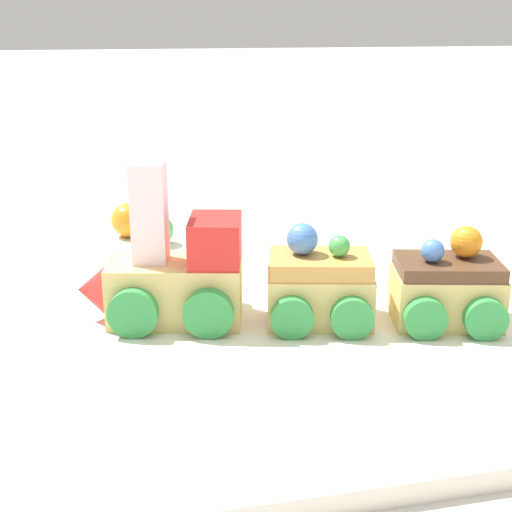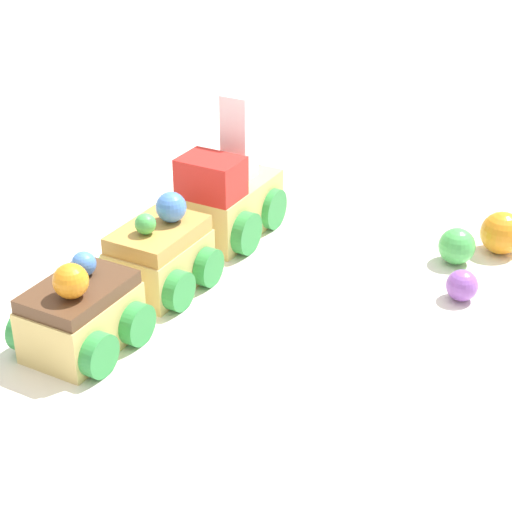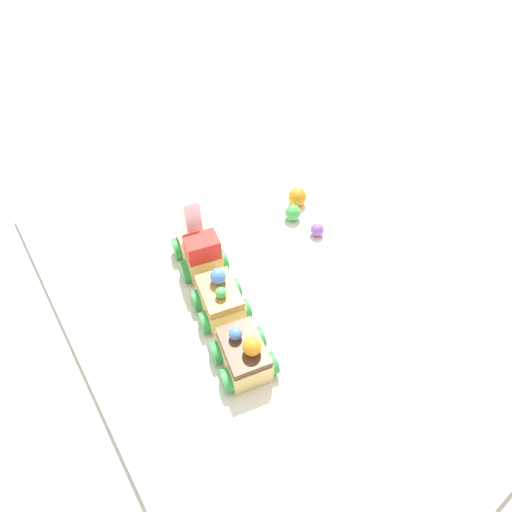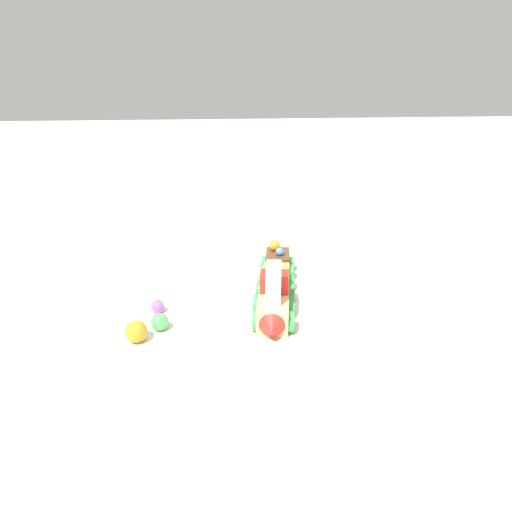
# 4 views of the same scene
# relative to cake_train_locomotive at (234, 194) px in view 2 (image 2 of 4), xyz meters

# --- Properties ---
(ground_plane) EXTENTS (10.00, 10.00, 0.00)m
(ground_plane) POSITION_rel_cake_train_locomotive_xyz_m (-0.09, -0.03, -0.04)
(ground_plane) COLOR beige
(display_board) EXTENTS (0.71, 0.46, 0.01)m
(display_board) POSITION_rel_cake_train_locomotive_xyz_m (-0.09, -0.03, -0.04)
(display_board) COLOR white
(display_board) RESTS_ON ground_plane
(cake_train_locomotive) EXTENTS (0.12, 0.08, 0.11)m
(cake_train_locomotive) POSITION_rel_cake_train_locomotive_xyz_m (0.00, 0.00, 0.00)
(cake_train_locomotive) COLOR #E5C675
(cake_train_locomotive) RESTS_ON display_board
(cake_car_caramel) EXTENTS (0.08, 0.08, 0.07)m
(cake_car_caramel) POSITION_rel_cake_train_locomotive_xyz_m (-0.10, 0.02, -0.01)
(cake_car_caramel) COLOR #E5C675
(cake_car_caramel) RESTS_ON display_board
(cake_car_chocolate) EXTENTS (0.08, 0.08, 0.06)m
(cake_car_chocolate) POSITION_rel_cake_train_locomotive_xyz_m (-0.18, 0.04, -0.01)
(cake_car_chocolate) COLOR #E5C675
(cake_car_chocolate) RESTS_ON display_board
(gumball_purple) EXTENTS (0.02, 0.02, 0.02)m
(gumball_purple) POSITION_rel_cake_train_locomotive_xyz_m (-0.06, -0.18, -0.02)
(gumball_purple) COLOR #9956C6
(gumball_purple) RESTS_ON display_board
(gumball_green) EXTENTS (0.03, 0.03, 0.03)m
(gumball_green) POSITION_rel_cake_train_locomotive_xyz_m (-0.01, -0.17, -0.02)
(gumball_green) COLOR #4CBC56
(gumball_green) RESTS_ON display_board
(gumball_orange) EXTENTS (0.03, 0.03, 0.03)m
(gumball_orange) POSITION_rel_cake_train_locomotive_xyz_m (0.02, -0.20, -0.01)
(gumball_orange) COLOR orange
(gumball_orange) RESTS_ON display_board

